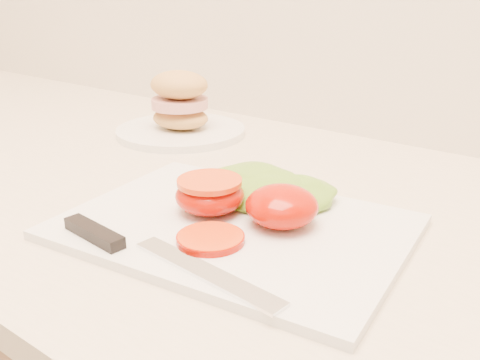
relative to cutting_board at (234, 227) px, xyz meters
The scene contains 8 objects.
cutting_board is the anchor object (origin of this frame).
tomato_half_dome 0.06m from the cutting_board, 32.51° to the left, with size 0.08×0.08×0.04m, color #B70F00.
tomato_half_cut 0.05m from the cutting_board, behind, with size 0.08×0.08×0.04m.
tomato_slice_0 0.05m from the cutting_board, 80.35° to the right, with size 0.06×0.06×0.01m, color #F64F0B.
lettuce_leaf_0 0.08m from the cutting_board, 108.10° to the left, with size 0.14×0.09×0.03m, color #70AC2D.
lettuce_leaf_1 0.08m from the cutting_board, 76.23° to the left, with size 0.11×0.08×0.02m, color #70AC2D.
knife 0.11m from the cutting_board, 108.99° to the right, with size 0.26×0.05×0.01m.
sandwich_plate 0.38m from the cutting_board, 141.66° to the left, with size 0.22×0.22×0.11m.
Camera 1 is at (-0.32, 1.19, 1.18)m, focal length 40.00 mm.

